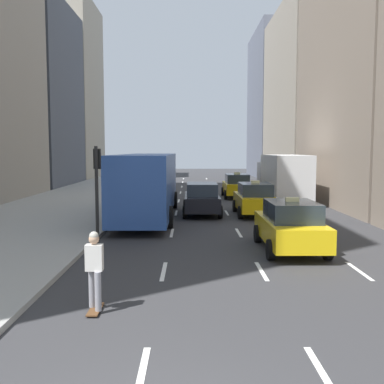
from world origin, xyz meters
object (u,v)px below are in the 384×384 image
object	(u,v)px
city_bus	(148,183)
traffic_light_pole	(97,180)
skateboarder	(94,268)
taxi_third	(255,199)
taxi_lead	(237,186)
taxi_second	(290,226)
sedan_black_near	(202,199)
box_truck	(282,176)

from	to	relation	value
city_bus	traffic_light_pole	bearing A→B (deg)	-99.15
city_bus	skateboarder	xyz separation A→B (m)	(0.13, -13.64, -0.82)
taxi_third	city_bus	size ratio (longest dim) A/B	0.38
city_bus	traffic_light_pole	xyz separation A→B (m)	(-1.14, -7.07, 0.62)
taxi_lead	city_bus	world-z (taller)	city_bus
taxi_third	taxi_lead	bearing A→B (deg)	90.00
city_bus	traffic_light_pole	distance (m)	7.19
taxi_second	sedan_black_near	bearing A→B (deg)	107.77
taxi_third	traffic_light_pole	size ratio (longest dim) A/B	1.22
taxi_lead	taxi_second	size ratio (longest dim) A/B	1.00
city_bus	box_truck	size ratio (longest dim) A/B	1.38
taxi_lead	traffic_light_pole	world-z (taller)	traffic_light_pole
taxi_lead	skateboarder	world-z (taller)	taxi_lead
taxi_lead	taxi_second	xyz separation A→B (m)	(0.00, -17.54, 0.00)
taxi_lead	city_bus	distance (m)	11.27
box_truck	traffic_light_pole	size ratio (longest dim) A/B	2.33
taxi_third	skateboarder	bearing A→B (deg)	-110.94
taxi_third	traffic_light_pole	distance (m)	10.40
city_bus	skateboarder	world-z (taller)	city_bus
box_truck	traffic_light_pole	distance (m)	17.11
sedan_black_near	box_truck	bearing A→B (deg)	47.83
taxi_lead	skateboarder	size ratio (longest dim) A/B	2.52
taxi_lead	sedan_black_near	xyz separation A→B (m)	(-2.80, -8.81, -0.01)
skateboarder	traffic_light_pole	world-z (taller)	traffic_light_pole
taxi_third	traffic_light_pole	xyz separation A→B (m)	(-6.75, -7.76, 1.53)
box_truck	taxi_second	bearing A→B (deg)	-100.63
box_truck	traffic_light_pole	xyz separation A→B (m)	(-9.55, -14.17, 0.70)
city_bus	box_truck	world-z (taller)	city_bus
box_truck	sedan_black_near	bearing A→B (deg)	-132.17
taxi_second	box_truck	bearing A→B (deg)	79.37
city_bus	skateboarder	bearing A→B (deg)	-89.46
taxi_third	sedan_black_near	distance (m)	2.81
taxi_third	box_truck	xyz separation A→B (m)	(2.80, 6.42, 0.83)
taxi_lead	traffic_light_pole	size ratio (longest dim) A/B	1.22
taxi_third	sedan_black_near	world-z (taller)	taxi_third
skateboarder	city_bus	bearing A→B (deg)	90.54
sedan_black_near	traffic_light_pole	xyz separation A→B (m)	(-3.95, -7.99, 1.54)
taxi_lead	taxi_second	world-z (taller)	same
taxi_lead	taxi_second	bearing A→B (deg)	-90.00
taxi_second	skateboarder	world-z (taller)	taxi_second
taxi_second	traffic_light_pole	world-z (taller)	traffic_light_pole
taxi_third	traffic_light_pole	world-z (taller)	traffic_light_pole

